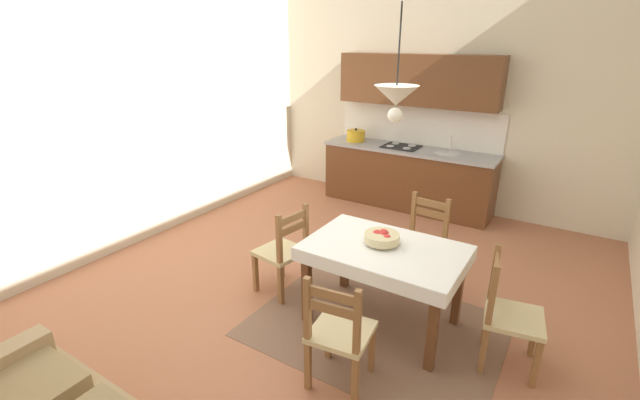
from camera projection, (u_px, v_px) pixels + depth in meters
ground_plane at (318, 305)px, 4.19m from camera, size 5.81×6.93×0.10m
wall_back at (441, 67)px, 6.01m from camera, size 5.81×0.12×4.03m
wall_left at (118, 75)px, 4.79m from camera, size 0.12×6.93×4.03m
area_rug at (375, 326)px, 3.80m from camera, size 2.10×1.60×0.01m
kitchen_cabinetry at (409, 150)px, 6.28m from camera, size 2.52×0.63×2.20m
dining_table at (384, 261)px, 3.66m from camera, size 1.33×0.88×0.75m
dining_chair_tv_side at (283, 252)px, 4.18m from camera, size 0.48×0.48×0.93m
dining_chair_kitchen_side at (421, 244)px, 4.34m from camera, size 0.46×0.46×0.93m
dining_chair_window_side at (508, 315)px, 3.23m from camera, size 0.48×0.48×0.93m
dining_chair_camera_side at (339, 334)px, 3.03m from camera, size 0.47×0.47×0.93m
fruit_bowl at (382, 237)px, 3.64m from camera, size 0.30×0.30×0.12m
pendant_lamp at (396, 97)px, 3.03m from camera, size 0.32×0.32×0.80m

